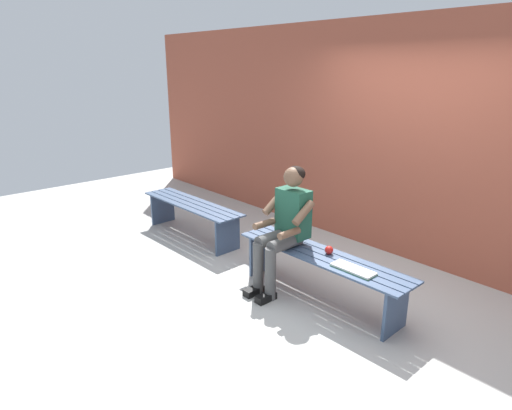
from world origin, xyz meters
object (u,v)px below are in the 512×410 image
(bench_far, at_px, (192,211))
(apple, at_px, (329,250))
(book_open, at_px, (353,269))
(person_seated, at_px, (285,224))
(bench_near, at_px, (321,265))

(bench_far, xyz_separation_m, apple, (-2.30, -0.06, 0.16))
(bench_far, bearing_deg, apple, -178.43)
(book_open, bearing_deg, person_seated, 1.95)
(apple, relative_size, book_open, 0.20)
(person_seated, relative_size, book_open, 3.09)
(person_seated, distance_m, book_open, 0.86)
(apple, bearing_deg, book_open, 162.48)
(bench_near, distance_m, apple, 0.17)
(bench_far, xyz_separation_m, book_open, (-2.68, 0.06, 0.13))
(bench_near, distance_m, book_open, 0.44)
(book_open, bearing_deg, bench_near, -8.94)
(bench_far, distance_m, book_open, 2.68)
(person_seated, xyz_separation_m, book_open, (-0.83, -0.05, -0.22))
(apple, xyz_separation_m, book_open, (-0.38, 0.12, -0.03))
(bench_far, relative_size, book_open, 4.22)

